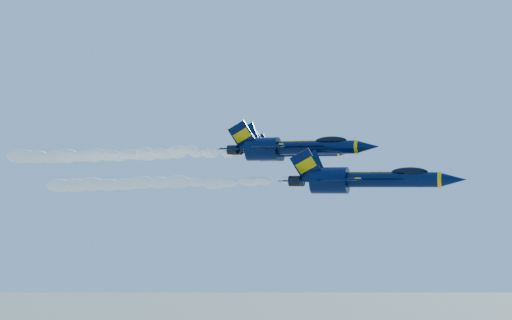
% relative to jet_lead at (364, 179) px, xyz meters
% --- Properties ---
extents(jet_lead, '(19.83, 16.26, 7.37)m').
position_rel_jet_lead_xyz_m(jet_lead, '(0.00, 0.00, 0.00)').
color(jet_lead, black).
extents(smoke_trail_jet_lead, '(33.63, 2.05, 1.85)m').
position_rel_jet_lead_xyz_m(smoke_trail_jet_lead, '(-25.29, 0.00, -0.40)').
color(smoke_trail_jet_lead, white).
extents(jet_second, '(19.25, 15.79, 7.15)m').
position_rel_jet_lead_xyz_m(jet_second, '(-9.95, 5.06, 4.05)').
color(jet_second, black).
extents(smoke_trail_jet_second, '(33.63, 1.99, 1.79)m').
position_rel_jet_lead_xyz_m(smoke_trail_jet_second, '(-34.99, 5.06, 3.66)').
color(smoke_trail_jet_second, white).
extents(jet_third, '(15.10, 12.39, 5.61)m').
position_rel_jet_lead_xyz_m(jet_third, '(-11.92, 11.92, 3.89)').
color(jet_third, black).
extents(smoke_trail_jet_third, '(33.63, 1.56, 1.41)m').
position_rel_jet_lead_xyz_m(smoke_trail_jet_third, '(-35.19, 11.92, 3.54)').
color(smoke_trail_jet_third, white).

